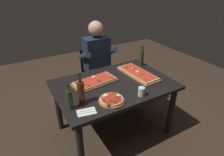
{
  "coord_description": "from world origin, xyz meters",
  "views": [
    {
      "loc": [
        -1.01,
        -1.72,
        1.88
      ],
      "look_at": [
        0.0,
        0.05,
        0.79
      ],
      "focal_mm": 30.47,
      "sensor_mm": 36.0,
      "label": 1
    }
  ],
  "objects": [
    {
      "name": "dining_table",
      "position": [
        0.0,
        0.0,
        0.64
      ],
      "size": [
        1.4,
        0.96,
        0.74
      ],
      "color": "black",
      "rests_on": "ground_plane"
    },
    {
      "name": "tumbler_near_camera",
      "position": [
        0.12,
        -0.37,
        0.79
      ],
      "size": [
        0.07,
        0.07,
        0.1
      ],
      "color": "silver",
      "rests_on": "dining_table"
    },
    {
      "name": "wine_bottle_dark",
      "position": [
        -0.49,
        -0.18,
        0.87
      ],
      "size": [
        0.07,
        0.07,
        0.34
      ],
      "color": "#47230F",
      "rests_on": "dining_table"
    },
    {
      "name": "ground_plane",
      "position": [
        0.0,
        0.0,
        0.0
      ],
      "size": [
        6.4,
        6.4,
        0.0
      ],
      "primitive_type": "plane",
      "color": "#38281E"
    },
    {
      "name": "pizza_rectangular_left",
      "position": [
        0.39,
        0.05,
        0.76
      ],
      "size": [
        0.3,
        0.62,
        0.05
      ],
      "color": "brown",
      "rests_on": "dining_table"
    },
    {
      "name": "diner_chair",
      "position": [
        0.15,
        0.86,
        0.49
      ],
      "size": [
        0.44,
        0.44,
        0.87
      ],
      "color": "black",
      "rests_on": "ground_plane"
    },
    {
      "name": "oil_bottle_amber",
      "position": [
        0.61,
        0.27,
        0.86
      ],
      "size": [
        0.07,
        0.07,
        0.29
      ],
      "color": "#233819",
      "rests_on": "dining_table"
    },
    {
      "name": "napkin_cutlery_set",
      "position": [
        -0.51,
        -0.35,
        0.74
      ],
      "size": [
        0.2,
        0.14,
        0.01
      ],
      "color": "white",
      "rests_on": "dining_table"
    },
    {
      "name": "pizza_round_far",
      "position": [
        -0.21,
        -0.31,
        0.76
      ],
      "size": [
        0.27,
        0.27,
        0.05
      ],
      "color": "brown",
      "rests_on": "dining_table"
    },
    {
      "name": "vinegar_bottle_green",
      "position": [
        -0.62,
        -0.22,
        0.85
      ],
      "size": [
        0.06,
        0.06,
        0.27
      ],
      "color": "#233819",
      "rests_on": "dining_table"
    },
    {
      "name": "pizza_rectangular_front",
      "position": [
        -0.19,
        0.13,
        0.76
      ],
      "size": [
        0.57,
        0.33,
        0.05
      ],
      "color": "brown",
      "rests_on": "dining_table"
    },
    {
      "name": "seated_diner",
      "position": [
        0.15,
        0.74,
        0.74
      ],
      "size": [
        0.53,
        0.41,
        1.33
      ],
      "color": "#23232D",
      "rests_on": "ground_plane"
    }
  ]
}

